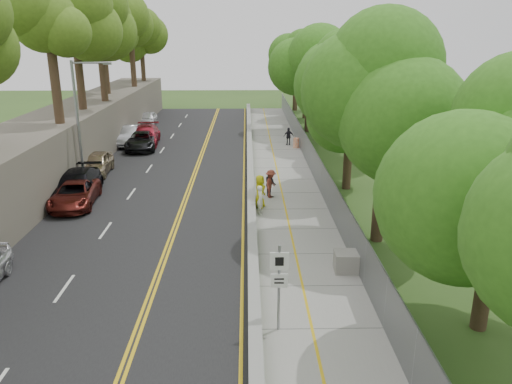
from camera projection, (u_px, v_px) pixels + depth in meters
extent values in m
plane|color=#33511E|center=(247.00, 287.00, 19.76)|extent=(140.00, 140.00, 0.00)
cube|color=black|center=(168.00, 180.00, 33.93)|extent=(11.20, 66.00, 0.04)
cube|color=gray|center=(284.00, 180.00, 34.07)|extent=(4.20, 66.00, 0.05)
cube|color=#79C420|center=(250.00, 176.00, 33.94)|extent=(0.42, 66.00, 0.60)
cube|color=#595147|center=(44.00, 152.00, 33.18)|extent=(5.00, 66.00, 4.00)
cube|color=slate|center=(315.00, 166.00, 33.81)|extent=(0.04, 66.00, 2.00)
cylinder|color=gray|center=(78.00, 125.00, 31.66)|extent=(0.18, 0.18, 8.00)
cylinder|color=gray|center=(89.00, 63.00, 30.50)|extent=(2.30, 0.13, 0.13)
cube|color=gray|center=(107.00, 64.00, 30.54)|extent=(0.50, 0.22, 0.14)
cylinder|color=gray|center=(279.00, 288.00, 16.43)|extent=(0.09, 0.09, 3.10)
cube|color=white|center=(279.00, 261.00, 16.10)|extent=(0.62, 0.04, 0.62)
cube|color=white|center=(279.00, 281.00, 16.31)|extent=(0.56, 0.04, 0.50)
cylinder|color=#E64400|center=(296.00, 143.00, 43.19)|extent=(0.52, 0.52, 0.85)
cube|color=slate|center=(349.00, 262.00, 20.93)|extent=(1.29, 0.99, 0.84)
imported|color=maroon|center=(75.00, 194.00, 28.78)|extent=(2.75, 5.15, 1.38)
imported|color=black|center=(77.00, 185.00, 30.04)|extent=(2.59, 5.73, 1.63)
imported|color=#9D8A6A|center=(97.00, 163.00, 35.16)|extent=(2.05, 4.61, 1.54)
imported|color=#AEAFB5|center=(128.00, 135.00, 44.42)|extent=(2.13, 5.10, 1.64)
imported|color=black|center=(141.00, 141.00, 42.60)|extent=(2.92, 5.47, 1.46)
imported|color=maroon|center=(146.00, 135.00, 44.44)|extent=(2.72, 5.77, 1.62)
imported|color=silver|center=(148.00, 119.00, 53.34)|extent=(1.94, 4.43, 1.49)
imported|color=#C0BF12|center=(260.00, 191.00, 28.39)|extent=(0.92, 1.09, 1.90)
imported|color=white|center=(260.00, 200.00, 27.39)|extent=(0.47, 0.64, 1.61)
imported|color=black|center=(271.00, 183.00, 30.35)|extent=(0.83, 0.94, 1.64)
imported|color=brown|center=(271.00, 184.00, 30.09)|extent=(1.01, 1.27, 1.72)
imported|color=black|center=(289.00, 136.00, 44.14)|extent=(0.96, 0.51, 1.55)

